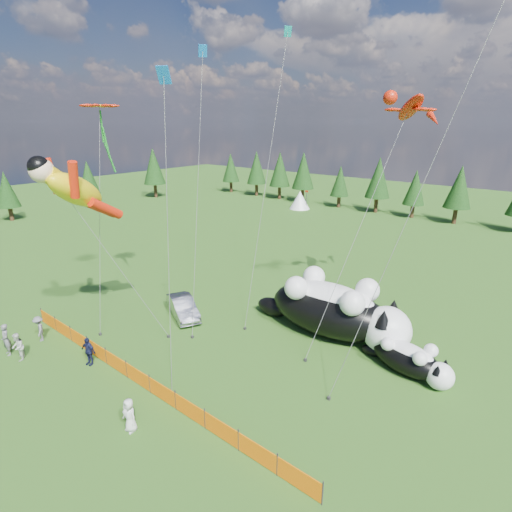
% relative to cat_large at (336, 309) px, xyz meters
% --- Properties ---
extents(ground, '(160.00, 160.00, 0.00)m').
position_rel_cat_large_xyz_m(ground, '(-5.46, -8.10, -1.85)').
color(ground, '#0D3C0A').
rests_on(ground, ground).
extents(safety_fence, '(22.06, 0.06, 1.10)m').
position_rel_cat_large_xyz_m(safety_fence, '(-5.46, -11.10, -1.35)').
color(safety_fence, '#262626').
rests_on(safety_fence, ground).
extents(tree_line, '(90.00, 4.00, 8.00)m').
position_rel_cat_large_xyz_m(tree_line, '(-5.46, 36.90, 2.15)').
color(tree_line, black).
rests_on(tree_line, ground).
extents(cat_large, '(10.80, 4.16, 3.90)m').
position_rel_cat_large_xyz_m(cat_large, '(0.00, 0.00, 0.00)').
color(cat_large, black).
rests_on(cat_large, ground).
extents(cat_small, '(5.35, 2.58, 1.94)m').
position_rel_cat_large_xyz_m(cat_small, '(5.22, -1.14, -0.93)').
color(cat_small, black).
rests_on(cat_small, ground).
extents(car, '(4.43, 3.19, 1.39)m').
position_rel_cat_large_xyz_m(car, '(-9.63, -4.36, -1.16)').
color(car, '#ADADB2').
rests_on(car, ground).
extents(spectator_a, '(0.76, 0.54, 1.96)m').
position_rel_cat_large_xyz_m(spectator_a, '(-13.94, -14.21, -0.87)').
color(spectator_a, slate).
rests_on(spectator_a, ground).
extents(spectator_b, '(0.95, 0.82, 1.69)m').
position_rel_cat_large_xyz_m(spectator_b, '(-12.80, -14.03, -1.01)').
color(spectator_b, silver).
rests_on(spectator_b, ground).
extents(spectator_c, '(1.09, 0.74, 1.69)m').
position_rel_cat_large_xyz_m(spectator_c, '(-9.24, -11.70, -1.01)').
color(spectator_c, '#131736').
rests_on(spectator_c, ground).
extents(spectator_d, '(1.19, 0.93, 1.64)m').
position_rel_cat_large_xyz_m(spectator_d, '(-14.08, -12.27, -1.03)').
color(spectator_d, slate).
rests_on(spectator_d, ground).
extents(spectator_e, '(0.80, 0.52, 1.63)m').
position_rel_cat_large_xyz_m(spectator_e, '(-2.98, -13.26, -1.04)').
color(spectator_e, silver).
rests_on(spectator_e, ground).
extents(superhero_kite, '(6.94, 6.66, 12.26)m').
position_rel_cat_large_xyz_m(superhero_kite, '(-11.72, -9.80, 7.57)').
color(superhero_kite, yellow).
rests_on(superhero_kite, ground).
extents(gecko_kite, '(5.21, 11.01, 15.97)m').
position_rel_cat_large_xyz_m(gecko_kite, '(1.77, 4.26, 12.03)').
color(gecko_kite, red).
rests_on(gecko_kite, ground).
extents(flower_kite, '(4.14, 5.00, 14.53)m').
position_rel_cat_large_xyz_m(flower_kite, '(-14.19, -6.30, 12.06)').
color(flower_kite, red).
rests_on(flower_kite, ground).
extents(diamond_kite_a, '(3.40, 5.32, 18.42)m').
position_rel_cat_large_xyz_m(diamond_kite_a, '(-9.65, -1.55, 14.57)').
color(diamond_kite_a, blue).
rests_on(diamond_kite_a, ground).
extents(diamond_kite_c, '(1.51, 1.95, 15.75)m').
position_rel_cat_large_xyz_m(diamond_kite_c, '(-4.09, -9.21, 12.44)').
color(diamond_kite_c, blue).
rests_on(diamond_kite_c, ground).
extents(diamond_kite_d, '(2.60, 7.73, 20.27)m').
position_rel_cat_large_xyz_m(diamond_kite_d, '(-6.94, 3.62, 15.70)').
color(diamond_kite_d, '#0DA0A3').
rests_on(diamond_kite_d, ground).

